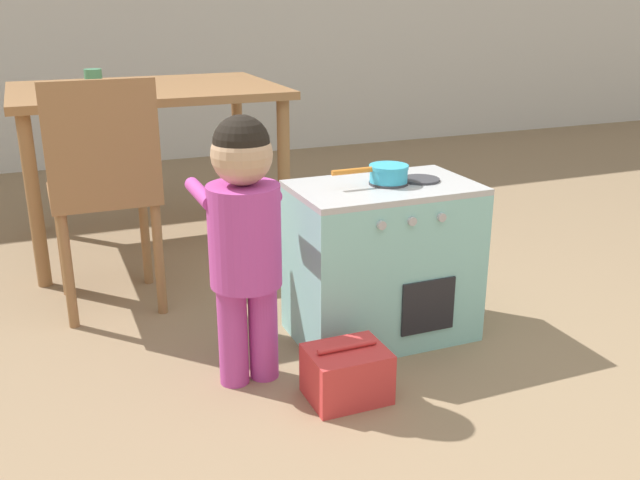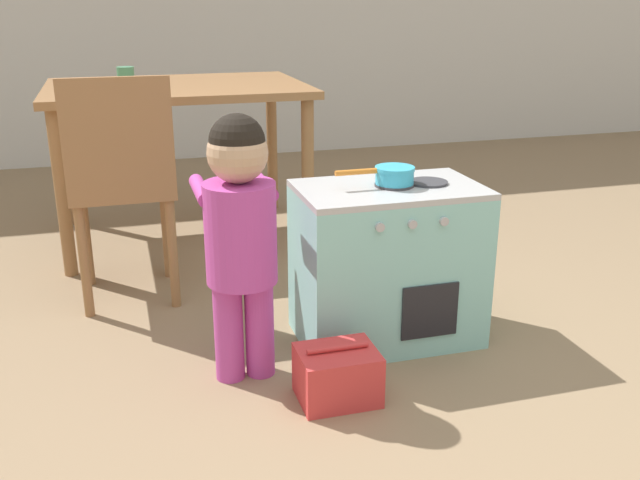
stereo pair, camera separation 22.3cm
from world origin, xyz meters
name	(u,v)px [view 1 (the left image)]	position (x,y,z in m)	size (l,w,h in m)	color
play_kitchen	(382,261)	(0.18, 0.93, 0.27)	(0.60, 0.39, 0.55)	#8CD1CC
toy_pot	(387,172)	(0.19, 0.94, 0.58)	(0.27, 0.13, 0.06)	#38B2D6
child_figure	(244,225)	(-0.34, 0.81, 0.50)	(0.24, 0.35, 0.82)	#BC429E
toy_basket	(347,374)	(-0.10, 0.59, 0.08)	(0.23, 0.18, 0.17)	#D13838
dining_table	(147,107)	(-0.37, 2.22, 0.65)	(1.17, 0.86, 0.74)	olive
dining_chair_near	(104,189)	(-0.66, 1.49, 0.47)	(0.38, 0.38, 0.87)	olive
cup_on_table	(94,79)	(-0.60, 2.19, 0.78)	(0.08, 0.08, 0.09)	#478E66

